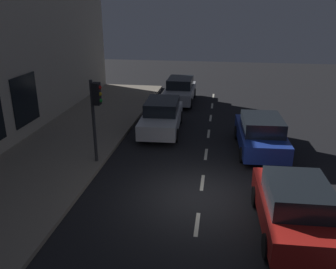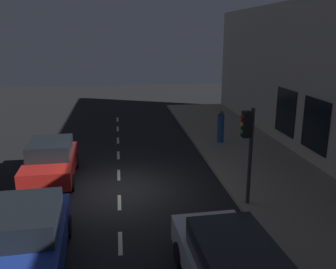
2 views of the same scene
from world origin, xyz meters
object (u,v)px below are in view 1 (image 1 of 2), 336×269
(traffic_light, at_px, (96,105))
(parked_car_0, at_px, (180,90))
(parked_car_1, at_px, (162,116))
(parked_car_2, at_px, (261,134))
(parked_car_3, at_px, (295,207))

(traffic_light, relative_size, parked_car_0, 0.75)
(parked_car_1, bearing_deg, parked_car_0, -94.74)
(parked_car_1, height_order, parked_car_2, same)
(parked_car_1, height_order, parked_car_3, same)
(parked_car_1, bearing_deg, traffic_light, 65.01)
(parked_car_0, bearing_deg, traffic_light, 78.43)
(traffic_light, bearing_deg, parked_car_1, -112.59)
(parked_car_3, bearing_deg, parked_car_0, 107.55)
(parked_car_2, bearing_deg, traffic_light, -162.55)
(parked_car_1, xyz_separation_m, parked_car_2, (-4.67, 1.93, -0.00))
(traffic_light, relative_size, parked_car_1, 0.71)
(parked_car_2, relative_size, parked_car_3, 1.09)
(parked_car_2, xyz_separation_m, parked_car_3, (-0.38, 5.87, -0.00))
(traffic_light, relative_size, parked_car_3, 0.81)
(parked_car_2, bearing_deg, parked_car_0, 117.19)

